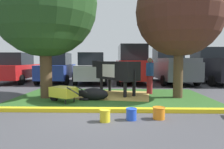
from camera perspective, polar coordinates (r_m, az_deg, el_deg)
name	(u,v)px	position (r m, az deg, el deg)	size (l,w,h in m)	color
ground_plane	(92,112)	(6.25, -5.49, -10.38)	(80.00, 80.00, 0.00)	#424247
grass_island	(112,97)	(8.64, 0.07, -6.23)	(7.90, 4.56, 0.02)	#2D5B23
curb_yellow	(110,110)	(6.25, -0.48, -9.80)	(9.10, 0.24, 0.12)	yellow
hay_bedding	(112,95)	(9.02, -0.05, -5.69)	(3.20, 2.40, 0.04)	tan
shade_tree_left	(44,4)	(9.02, -18.19, 17.99)	(4.20, 4.20, 5.87)	#4C3823
shade_tree_right	(180,13)	(8.97, 18.19, 15.94)	(3.49, 3.49, 5.19)	#4C3823
cow_holstein	(115,71)	(9.19, 0.91, 1.05)	(2.24, 2.69, 1.52)	black
calf_lying	(93,94)	(7.98, -5.20, -5.44)	(1.33, 0.64, 0.48)	black
person_handler	(150,75)	(9.41, 10.40, -0.06)	(0.34, 0.53, 1.65)	maroon
wheelbarrow	(63,92)	(7.70, -13.38, -4.78)	(1.52, 1.16, 0.63)	gold
bucket_yellow	(105,115)	(5.29, -1.97, -11.24)	(0.29, 0.29, 0.31)	yellow
bucket_blue	(131,114)	(5.45, 5.39, -10.81)	(0.29, 0.29, 0.30)	blue
bucket_orange	(159,113)	(5.65, 12.84, -10.30)	(0.33, 0.33, 0.32)	orange
sedan_red	(17,68)	(15.54, -24.91, 1.61)	(2.17, 4.48, 2.02)	red
sedan_blue	(57,68)	(14.48, -14.94, 1.70)	(2.17, 4.48, 2.02)	navy
sedan_silver	(92,68)	(13.88, -5.58, 1.72)	(2.17, 4.48, 2.02)	#B7B7BC
suv_black	(131,64)	(13.92, 5.41, 2.90)	(2.28, 4.68, 2.52)	red
pickup_truck_maroon	(171,66)	(14.56, 16.03, 2.20)	(2.40, 5.48, 2.42)	#4C5156
pickup_truck_black	(213,66)	(15.43, 26.26, 2.04)	(2.40, 5.48, 2.42)	black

